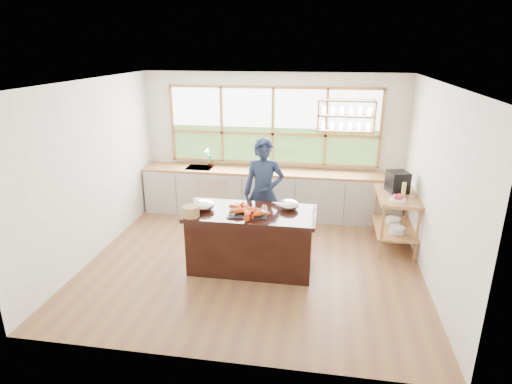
% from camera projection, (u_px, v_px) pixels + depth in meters
% --- Properties ---
extents(ground_plane, '(5.00, 5.00, 0.00)m').
position_uv_depth(ground_plane, '(254.00, 261.00, 6.62)').
color(ground_plane, brown).
extents(room_shell, '(5.02, 4.52, 2.71)m').
position_uv_depth(room_shell, '(261.00, 143.00, 6.52)').
color(room_shell, white).
rests_on(room_shell, ground_plane).
extents(back_counter, '(4.90, 0.63, 0.90)m').
position_uv_depth(back_counter, '(269.00, 193.00, 8.29)').
color(back_counter, '#BBB8AF').
rests_on(back_counter, ground_plane).
extents(right_shelf_unit, '(0.62, 1.10, 0.90)m').
position_uv_depth(right_shelf_unit, '(396.00, 212.00, 6.92)').
color(right_shelf_unit, '#A57C3B').
rests_on(right_shelf_unit, ground_plane).
extents(island, '(1.85, 0.90, 0.90)m').
position_uv_depth(island, '(251.00, 240.00, 6.29)').
color(island, black).
rests_on(island, ground_plane).
extents(cook, '(0.68, 0.47, 1.80)m').
position_uv_depth(cook, '(264.00, 193.00, 6.91)').
color(cook, '#19233C').
rests_on(cook, ground_plane).
extents(potted_plant, '(0.16, 0.13, 0.25)m').
position_uv_depth(potted_plant, '(210.00, 161.00, 8.33)').
color(potted_plant, slate).
rests_on(potted_plant, back_counter).
extents(cutting_board, '(0.46, 0.38, 0.01)m').
position_uv_depth(cutting_board, '(260.00, 170.00, 8.17)').
color(cutting_board, '#4EC635').
rests_on(cutting_board, back_counter).
extents(espresso_machine, '(0.38, 0.40, 0.34)m').
position_uv_depth(espresso_machine, '(398.00, 182.00, 6.91)').
color(espresso_machine, black).
rests_on(espresso_machine, right_shelf_unit).
extents(wine_bottle, '(0.07, 0.07, 0.26)m').
position_uv_depth(wine_bottle, '(404.00, 191.00, 6.62)').
color(wine_bottle, '#C7C862').
rests_on(wine_bottle, right_shelf_unit).
extents(fruit_bowl, '(0.24, 0.24, 0.11)m').
position_uv_depth(fruit_bowl, '(398.00, 199.00, 6.53)').
color(fruit_bowl, silver).
rests_on(fruit_bowl, right_shelf_unit).
extents(slate_board, '(0.58, 0.44, 0.02)m').
position_uv_depth(slate_board, '(248.00, 213.00, 6.05)').
color(slate_board, black).
rests_on(slate_board, island).
extents(lobster_pile, '(0.55, 0.48, 0.08)m').
position_uv_depth(lobster_pile, '(247.00, 211.00, 6.02)').
color(lobster_pile, red).
rests_on(lobster_pile, slate_board).
extents(mixing_bowl_left, '(0.31, 0.31, 0.15)m').
position_uv_depth(mixing_bowl_left, '(204.00, 205.00, 6.20)').
color(mixing_bowl_left, silver).
rests_on(mixing_bowl_left, island).
extents(mixing_bowl_right, '(0.30, 0.30, 0.14)m').
position_uv_depth(mixing_bowl_right, '(289.00, 205.00, 6.23)').
color(mixing_bowl_right, silver).
rests_on(mixing_bowl_right, island).
extents(wine_glass, '(0.08, 0.08, 0.22)m').
position_uv_depth(wine_glass, '(264.00, 209.00, 5.78)').
color(wine_glass, white).
rests_on(wine_glass, island).
extents(wicker_basket, '(0.24, 0.24, 0.15)m').
position_uv_depth(wicker_basket, '(191.00, 211.00, 5.95)').
color(wicker_basket, '#A6864A').
rests_on(wicker_basket, island).
extents(parchment_roll, '(0.22, 0.30, 0.08)m').
position_uv_depth(parchment_roll, '(198.00, 203.00, 6.35)').
color(parchment_roll, white).
rests_on(parchment_roll, island).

